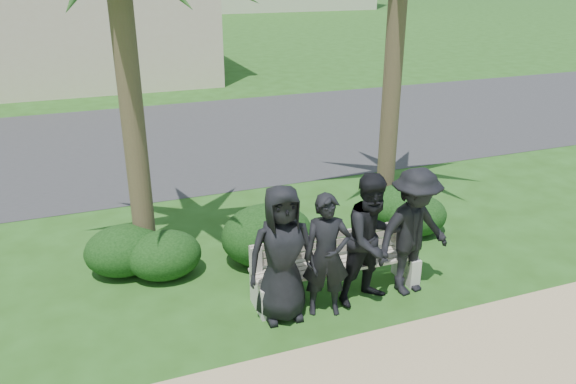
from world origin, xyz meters
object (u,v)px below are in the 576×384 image
man_c (372,239)px  man_d (413,232)px  man_b (327,256)px  park_bench (336,269)px  man_a (282,254)px

man_c → man_d: 0.61m
man_b → man_d: (1.28, 0.06, 0.08)m
park_bench → man_d: (0.96, -0.31, 0.53)m
man_b → man_a: bearing=-173.5°
park_bench → man_d: size_ratio=1.29×
man_c → man_d: size_ratio=1.00×
man_d → man_b: bearing=173.4°
man_c → man_d: man_c is taller
park_bench → man_d: bearing=-17.4°
man_b → man_c: 0.68m
man_a → man_c: (1.22, -0.05, 0.00)m
man_c → park_bench: bearing=128.2°
park_bench → man_d: 1.14m
park_bench → man_b: man_b is taller
man_d → park_bench: bearing=153.2°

